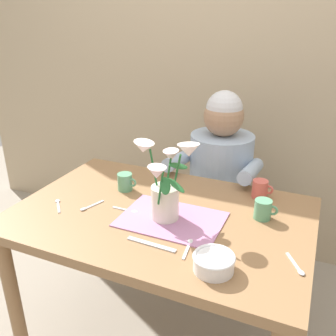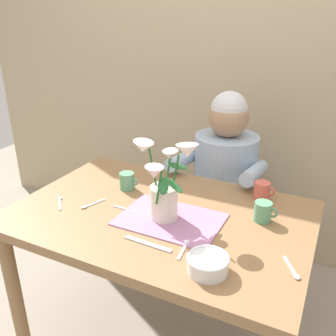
{
  "view_description": "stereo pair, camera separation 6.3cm",
  "coord_description": "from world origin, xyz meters",
  "px_view_note": "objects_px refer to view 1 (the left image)",
  "views": [
    {
      "loc": [
        0.55,
        -1.18,
        1.49
      ],
      "look_at": [
        0.01,
        0.05,
        0.92
      ],
      "focal_mm": 38.87,
      "sensor_mm": 36.0,
      "label": 1
    },
    {
      "loc": [
        0.61,
        -1.15,
        1.49
      ],
      "look_at": [
        0.01,
        0.05,
        0.92
      ],
      "focal_mm": 38.87,
      "sensor_mm": 36.0,
      "label": 2
    }
  ],
  "objects_px": {
    "seated_person": "(219,192)",
    "ceramic_bowl": "(214,262)",
    "ceramic_mug": "(260,189)",
    "dinner_knife": "(151,244)",
    "tea_cup": "(125,182)",
    "flower_vase": "(166,185)",
    "coffee_cup": "(263,209)"
  },
  "relations": [
    {
      "from": "flower_vase",
      "to": "tea_cup",
      "type": "distance_m",
      "value": 0.34
    },
    {
      "from": "coffee_cup",
      "to": "ceramic_mug",
      "type": "height_order",
      "value": "same"
    },
    {
      "from": "ceramic_bowl",
      "to": "ceramic_mug",
      "type": "relative_size",
      "value": 1.46
    },
    {
      "from": "ceramic_bowl",
      "to": "ceramic_mug",
      "type": "distance_m",
      "value": 0.56
    },
    {
      "from": "coffee_cup",
      "to": "dinner_knife",
      "type": "bearing_deg",
      "value": -133.69
    },
    {
      "from": "seated_person",
      "to": "ceramic_mug",
      "type": "distance_m",
      "value": 0.47
    },
    {
      "from": "dinner_knife",
      "to": "tea_cup",
      "type": "distance_m",
      "value": 0.46
    },
    {
      "from": "ceramic_mug",
      "to": "dinner_knife",
      "type": "bearing_deg",
      "value": -118.41
    },
    {
      "from": "dinner_knife",
      "to": "tea_cup",
      "type": "xyz_separation_m",
      "value": [
        -0.3,
        0.34,
        0.04
      ]
    },
    {
      "from": "ceramic_bowl",
      "to": "flower_vase",
      "type": "bearing_deg",
      "value": 139.74
    },
    {
      "from": "seated_person",
      "to": "dinner_knife",
      "type": "relative_size",
      "value": 5.97
    },
    {
      "from": "flower_vase",
      "to": "ceramic_bowl",
      "type": "bearing_deg",
      "value": -40.26
    },
    {
      "from": "dinner_knife",
      "to": "coffee_cup",
      "type": "height_order",
      "value": "coffee_cup"
    },
    {
      "from": "tea_cup",
      "to": "seated_person",
      "type": "bearing_deg",
      "value": 57.58
    },
    {
      "from": "ceramic_mug",
      "to": "tea_cup",
      "type": "relative_size",
      "value": 1.0
    },
    {
      "from": "flower_vase",
      "to": "ceramic_bowl",
      "type": "relative_size",
      "value": 2.37
    },
    {
      "from": "flower_vase",
      "to": "ceramic_bowl",
      "type": "distance_m",
      "value": 0.37
    },
    {
      "from": "seated_person",
      "to": "dinner_knife",
      "type": "xyz_separation_m",
      "value": [
        -0.01,
        -0.84,
        0.18
      ]
    },
    {
      "from": "seated_person",
      "to": "ceramic_bowl",
      "type": "bearing_deg",
      "value": -76.47
    },
    {
      "from": "dinner_knife",
      "to": "coffee_cup",
      "type": "distance_m",
      "value": 0.47
    },
    {
      "from": "flower_vase",
      "to": "tea_cup",
      "type": "height_order",
      "value": "flower_vase"
    },
    {
      "from": "dinner_knife",
      "to": "tea_cup",
      "type": "bearing_deg",
      "value": 133.41
    },
    {
      "from": "tea_cup",
      "to": "coffee_cup",
      "type": "bearing_deg",
      "value": -0.35
    },
    {
      "from": "flower_vase",
      "to": "tea_cup",
      "type": "relative_size",
      "value": 3.47
    },
    {
      "from": "flower_vase",
      "to": "dinner_knife",
      "type": "height_order",
      "value": "flower_vase"
    },
    {
      "from": "dinner_knife",
      "to": "ceramic_mug",
      "type": "xyz_separation_m",
      "value": [
        0.28,
        0.52,
        0.04
      ]
    },
    {
      "from": "dinner_knife",
      "to": "coffee_cup",
      "type": "xyz_separation_m",
      "value": [
        0.33,
        0.34,
        0.04
      ]
    },
    {
      "from": "ceramic_bowl",
      "to": "coffee_cup",
      "type": "xyz_separation_m",
      "value": [
        0.08,
        0.38,
        0.01
      ]
    },
    {
      "from": "seated_person",
      "to": "ceramic_mug",
      "type": "height_order",
      "value": "seated_person"
    },
    {
      "from": "flower_vase",
      "to": "tea_cup",
      "type": "xyz_separation_m",
      "value": [
        -0.28,
        0.16,
        -0.11
      ]
    },
    {
      "from": "ceramic_mug",
      "to": "tea_cup",
      "type": "height_order",
      "value": "same"
    },
    {
      "from": "ceramic_bowl",
      "to": "dinner_knife",
      "type": "relative_size",
      "value": 0.72
    }
  ]
}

